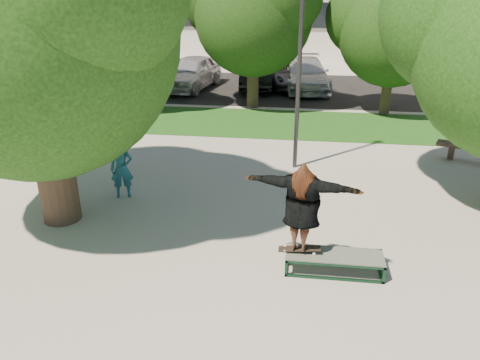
# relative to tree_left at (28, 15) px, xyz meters

# --- Properties ---
(ground) EXTENTS (120.00, 120.00, 0.00)m
(ground) POSITION_rel_tree_left_xyz_m (4.29, -1.09, -4.42)
(ground) COLOR gray
(ground) RESTS_ON ground
(grass_strip) EXTENTS (30.00, 4.00, 0.02)m
(grass_strip) POSITION_rel_tree_left_xyz_m (5.29, 8.41, -4.41)
(grass_strip) COLOR #154614
(grass_strip) RESTS_ON ground
(asphalt_strip) EXTENTS (40.00, 8.00, 0.01)m
(asphalt_strip) POSITION_rel_tree_left_xyz_m (4.29, 14.91, -4.42)
(asphalt_strip) COLOR black
(asphalt_strip) RESTS_ON ground
(tree_left) EXTENTS (6.96, 5.95, 7.12)m
(tree_left) POSITION_rel_tree_left_xyz_m (0.00, 0.00, 0.00)
(tree_left) COLOR #38281E
(tree_left) RESTS_ON ground
(bg_tree_left) EXTENTS (5.28, 4.51, 5.77)m
(bg_tree_left) POSITION_rel_tree_left_xyz_m (-2.28, 9.98, -0.69)
(bg_tree_left) COLOR #38281E
(bg_tree_left) RESTS_ON ground
(bg_tree_mid) EXTENTS (5.76, 4.92, 6.24)m
(bg_tree_mid) POSITION_rel_tree_left_xyz_m (3.22, 10.98, -0.41)
(bg_tree_mid) COLOR #38281E
(bg_tree_mid) RESTS_ON ground
(bg_tree_right) EXTENTS (5.04, 4.31, 5.43)m
(bg_tree_right) POSITION_rel_tree_left_xyz_m (8.73, 10.47, -0.93)
(bg_tree_right) COLOR #38281E
(bg_tree_right) RESTS_ON ground
(lamppost) EXTENTS (0.25, 0.15, 6.11)m
(lamppost) POSITION_rel_tree_left_xyz_m (5.29, 3.91, -1.27)
(lamppost) COLOR #2D2D30
(lamppost) RESTS_ON ground
(grind_box) EXTENTS (1.80, 0.60, 0.38)m
(grind_box) POSITION_rel_tree_left_xyz_m (6.15, -1.43, -4.23)
(grind_box) COLOR #103220
(grind_box) RESTS_ON ground
(skater_rig) EXTENTS (2.17, 1.00, 1.78)m
(skater_rig) POSITION_rel_tree_left_xyz_m (5.50, -1.43, -3.12)
(skater_rig) COLOR white
(skater_rig) RESTS_ON grind_box
(bystander) EXTENTS (0.64, 0.52, 1.52)m
(bystander) POSITION_rel_tree_left_xyz_m (1.06, 1.26, -3.66)
(bystander) COLOR #1B5968
(bystander) RESTS_ON ground
(car_silver_a) EXTENTS (2.71, 5.08, 1.65)m
(car_silver_a) POSITION_rel_tree_left_xyz_m (-0.20, 14.18, -3.60)
(car_silver_a) COLOR silver
(car_silver_a) RESTS_ON asphalt_strip
(car_dark) EXTENTS (1.82, 4.61, 1.49)m
(car_dark) POSITION_rel_tree_left_xyz_m (3.10, 14.94, -3.68)
(car_dark) COLOR black
(car_dark) RESTS_ON asphalt_strip
(car_grey) EXTENTS (2.82, 4.95, 1.30)m
(car_grey) POSITION_rel_tree_left_xyz_m (4.81, 15.41, -3.77)
(car_grey) COLOR slate
(car_grey) RESTS_ON asphalt_strip
(car_silver_b) EXTENTS (2.60, 5.36, 1.50)m
(car_silver_b) POSITION_rel_tree_left_xyz_m (5.56, 14.90, -3.67)
(car_silver_b) COLOR silver
(car_silver_b) RESTS_ON asphalt_strip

